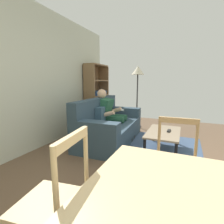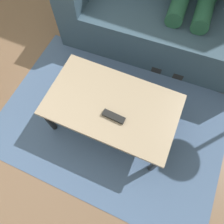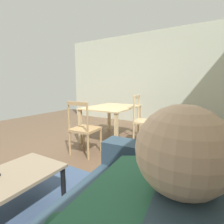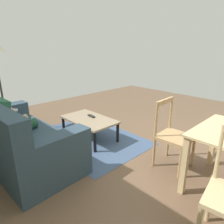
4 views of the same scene
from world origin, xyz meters
TOP-DOWN VIEW (x-y plane):
  - couch at (1.38, 1.53)m, footprint 1.98×1.01m
  - coffee_table at (1.28, 0.33)m, footprint 0.99×0.59m
  - tv_remote at (1.34, 0.24)m, footprint 0.17×0.06m
  - area_rug at (1.28, 0.33)m, footprint 2.01×1.42m

SIDE VIEW (x-z plane):
  - area_rug at x=1.28m, z-range 0.00..0.01m
  - coffee_table at x=1.28m, z-range 0.14..0.52m
  - couch at x=1.38m, z-range -0.14..0.80m
  - tv_remote at x=1.34m, z-range 0.37..0.40m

